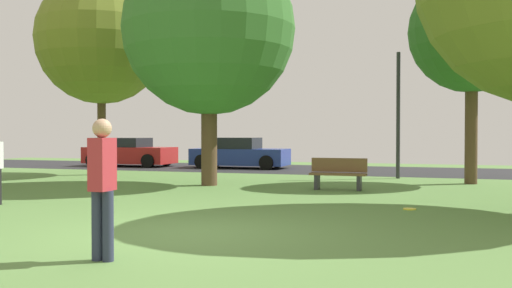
% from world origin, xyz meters
% --- Properties ---
extents(ground_plane, '(44.00, 44.00, 0.00)m').
position_xyz_m(ground_plane, '(0.00, 0.00, 0.00)').
color(ground_plane, '#5B8442').
extents(road_strip, '(44.00, 6.40, 0.01)m').
position_xyz_m(road_strip, '(0.00, 16.00, 0.00)').
color(road_strip, '#28282B').
rests_on(road_strip, ground_plane).
extents(maple_tree_far, '(5.31, 5.31, 7.48)m').
position_xyz_m(maple_tree_far, '(-2.85, 7.69, 4.81)').
color(maple_tree_far, brown).
rests_on(maple_tree_far, ground_plane).
extents(maple_tree_near, '(4.96, 4.96, 7.71)m').
position_xyz_m(maple_tree_near, '(-8.52, 10.43, 5.22)').
color(maple_tree_near, brown).
rests_on(maple_tree_near, ground_plane).
extents(oak_tree_right, '(3.95, 3.95, 6.86)m').
position_xyz_m(oak_tree_right, '(4.89, 10.74, 4.86)').
color(oak_tree_right, brown).
rests_on(oak_tree_right, ground_plane).
extents(person_bystander, '(0.30, 0.32, 1.80)m').
position_xyz_m(person_bystander, '(-0.18, -2.08, 1.01)').
color(person_bystander, '#2D334C').
rests_on(person_bystander, ground_plane).
extents(frisbee_disc, '(0.27, 0.27, 0.03)m').
position_xyz_m(frisbee_disc, '(3.30, 3.98, 0.01)').
color(frisbee_disc, yellow).
rests_on(frisbee_disc, ground_plane).
extents(parked_car_red, '(4.32, 2.09, 1.39)m').
position_xyz_m(parked_car_red, '(-10.47, 15.68, 0.65)').
color(parked_car_red, '#B21E1E').
rests_on(parked_car_red, ground_plane).
extents(parked_car_blue, '(4.42, 2.00, 1.41)m').
position_xyz_m(parked_car_blue, '(-4.84, 15.96, 0.65)').
color(parked_car_blue, '#233893').
rests_on(parked_car_blue, ground_plane).
extents(park_bench, '(1.60, 0.45, 0.90)m').
position_xyz_m(park_bench, '(1.18, 7.58, 0.46)').
color(park_bench, brown).
rests_on(park_bench, ground_plane).
extents(street_lamp_post, '(0.14, 0.14, 4.50)m').
position_xyz_m(street_lamp_post, '(2.55, 12.20, 2.25)').
color(street_lamp_post, '#2D2D33').
rests_on(street_lamp_post, ground_plane).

